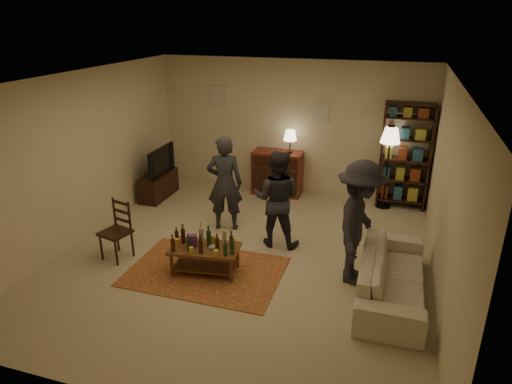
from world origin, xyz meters
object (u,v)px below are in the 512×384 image
at_px(coffee_table, 205,249).
at_px(bookshelf, 405,155).
at_px(dresser, 278,172).
at_px(person_right, 277,199).
at_px(floor_lamp, 390,141).
at_px(dining_chair, 118,228).
at_px(person_left, 225,183).
at_px(sofa, 392,276).
at_px(tv_stand, 158,179).
at_px(person_by_sofa, 359,224).

relative_size(coffee_table, bookshelf, 0.52).
bearing_deg(dresser, person_right, -75.55).
bearing_deg(dresser, floor_lamp, -1.69).
distance_m(bookshelf, floor_lamp, 0.43).
height_order(dining_chair, floor_lamp, floor_lamp).
relative_size(coffee_table, person_left, 0.63).
xyz_separation_m(floor_lamp, person_right, (-1.59, -2.08, -0.53)).
bearing_deg(sofa, dresser, 37.54).
distance_m(dining_chair, bookshelf, 5.29).
xyz_separation_m(tv_stand, bookshelf, (4.69, 0.98, 0.65)).
height_order(dining_chair, bookshelf, bookshelf).
relative_size(dining_chair, sofa, 0.45).
distance_m(person_left, person_right, 1.04).
bearing_deg(dining_chair, tv_stand, 119.04).
distance_m(bookshelf, person_right, 2.92).
bearing_deg(person_right, person_by_sofa, 150.40).
bearing_deg(tv_stand, sofa, -25.34).
distance_m(dresser, person_by_sofa, 3.46).
bearing_deg(dining_chair, person_left, 64.56).
bearing_deg(bookshelf, person_left, -146.49).
xyz_separation_m(coffee_table, person_by_sofa, (2.09, 0.44, 0.50)).
bearing_deg(person_left, person_right, 147.55).
relative_size(floor_lamp, person_left, 0.95).
relative_size(sofa, person_by_sofa, 1.18).
bearing_deg(dining_chair, person_by_sofa, 20.92).
bearing_deg(dining_chair, coffee_table, 13.15).
height_order(tv_stand, dresser, dresser).
bearing_deg(person_by_sofa, sofa, -110.42).
relative_size(person_left, person_by_sofa, 0.94).
bearing_deg(person_left, sofa, 140.40).
distance_m(dining_chair, floor_lamp, 5.03).
bearing_deg(bookshelf, floor_lamp, -156.08).
height_order(tv_stand, person_by_sofa, person_by_sofa).
xyz_separation_m(person_right, person_by_sofa, (1.34, -0.72, 0.09)).
relative_size(floor_lamp, sofa, 0.75).
xyz_separation_m(dining_chair, sofa, (4.02, 0.16, -0.18)).
bearing_deg(coffee_table, dresser, 86.54).
xyz_separation_m(coffee_table, dining_chair, (-1.43, 0.03, 0.11)).
relative_size(dining_chair, person_left, 0.56).
relative_size(floor_lamp, person_right, 0.99).
relative_size(dining_chair, person_right, 0.59).
height_order(dresser, person_right, person_right).
bearing_deg(sofa, bookshelf, -0.82).
height_order(coffee_table, person_by_sofa, person_by_sofa).
distance_m(dining_chair, tv_stand, 2.44).
bearing_deg(bookshelf, tv_stand, -168.20).
height_order(dresser, bookshelf, bookshelf).
relative_size(dresser, bookshelf, 0.67).
xyz_separation_m(person_left, person_by_sofa, (2.33, -1.02, 0.05)).
height_order(coffee_table, tv_stand, tv_stand).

